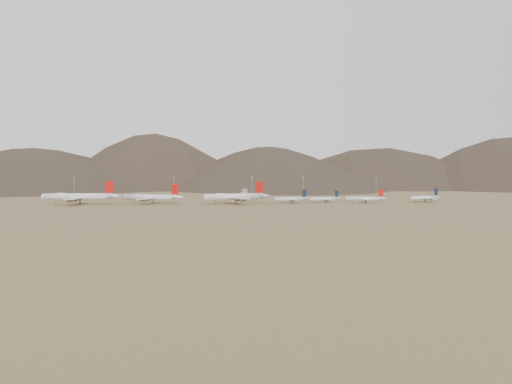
{
  "coord_description": "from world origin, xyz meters",
  "views": [
    {
      "loc": [
        -37.38,
        -460.6,
        29.63
      ],
      "look_at": [
        31.15,
        30.0,
        11.41
      ],
      "focal_mm": 35.0,
      "sensor_mm": 36.0,
      "label": 1
    }
  ],
  "objects": [
    {
      "name": "mountain_ridge",
      "position": [
        0.0,
        900.0,
        150.0
      ],
      "size": [
        4400.0,
        1000.0,
        300.0
      ],
      "color": "#443529",
      "rests_on": "ground"
    },
    {
      "name": "mast_west",
      "position": [
        -52.29,
        135.81,
        14.2
      ],
      "size": [
        2.0,
        0.6,
        25.7
      ],
      "color": "gray",
      "rests_on": "ground"
    },
    {
      "name": "narrowbody_c",
      "position": [
        141.87,
        21.22,
        4.49
      ],
      "size": [
        41.53,
        30.36,
        13.83
      ],
      "rotation": [
        0.0,
        0.0,
        -0.18
      ],
      "color": "silver",
      "rests_on": "ground"
    },
    {
      "name": "widebody_centre",
      "position": [
        -71.19,
        38.1,
        6.54
      ],
      "size": [
        61.18,
        48.8,
        18.97
      ],
      "rotation": [
        0.0,
        0.0,
        -0.34
      ],
      "color": "silver",
      "rests_on": "ground"
    },
    {
      "name": "control_tower",
      "position": [
        30.0,
        120.0,
        5.32
      ],
      "size": [
        8.0,
        8.0,
        12.0
      ],
      "color": "tan",
      "rests_on": "ground"
    },
    {
      "name": "ground",
      "position": [
        0.0,
        0.0,
        0.0
      ],
      "size": [
        3000.0,
        3000.0,
        0.0
      ],
      "primitive_type": "plane",
      "color": "#92794B",
      "rests_on": "ground"
    },
    {
      "name": "mast_far_east",
      "position": [
        190.72,
        118.09,
        14.2
      ],
      "size": [
        2.0,
        0.6,
        25.7
      ],
      "color": "gray",
      "rests_on": "ground"
    },
    {
      "name": "narrowbody_a",
      "position": [
        67.84,
        31.16,
        4.29
      ],
      "size": [
        39.09,
        28.93,
        13.23
      ],
      "rotation": [
        0.0,
        0.0,
        0.28
      ],
      "color": "silver",
      "rests_on": "ground"
    },
    {
      "name": "desert_scrub",
      "position": [
        32.22,
        -87.47,
        0.33
      ],
      "size": [
        443.96,
        173.71,
        0.86
      ],
      "color": "brown",
      "rests_on": "ground"
    },
    {
      "name": "narrowbody_b",
      "position": [
        103.63,
        34.23,
        3.99
      ],
      "size": [
        36.43,
        26.91,
        12.29
      ],
      "rotation": [
        0.0,
        0.0,
        0.26
      ],
      "color": "silver",
      "rests_on": "ground"
    },
    {
      "name": "widebody_west",
      "position": [
        -139.41,
        34.06,
        7.74
      ],
      "size": [
        75.6,
        58.04,
        22.44
      ],
      "rotation": [
        0.0,
        0.0,
        -0.04
      ],
      "color": "silver",
      "rests_on": "ground"
    },
    {
      "name": "narrowbody_d",
      "position": [
        208.9,
        27.75,
        4.74
      ],
      "size": [
        42.05,
        31.52,
        14.6
      ],
      "rotation": [
        0.0,
        0.0,
        0.37
      ],
      "color": "silver",
      "rests_on": "ground"
    },
    {
      "name": "mast_east",
      "position": [
        105.86,
        142.22,
        14.2
      ],
      "size": [
        2.0,
        0.6,
        25.7
      ],
      "color": "gray",
      "rests_on": "ground"
    },
    {
      "name": "mast_centre",
      "position": [
        39.14,
        118.74,
        14.2
      ],
      "size": [
        2.0,
        0.6,
        25.7
      ],
      "color": "gray",
      "rests_on": "ground"
    },
    {
      "name": "widebody_east",
      "position": [
        9.8,
        24.51,
        7.31
      ],
      "size": [
        68.58,
        54.62,
        21.19
      ],
      "rotation": [
        0.0,
        0.0,
        0.33
      ],
      "color": "silver",
      "rests_on": "ground"
    },
    {
      "name": "mast_far_west",
      "position": [
        -163.04,
        124.88,
        14.2
      ],
      "size": [
        2.0,
        0.6,
        25.7
      ],
      "color": "gray",
      "rests_on": "ground"
    }
  ]
}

